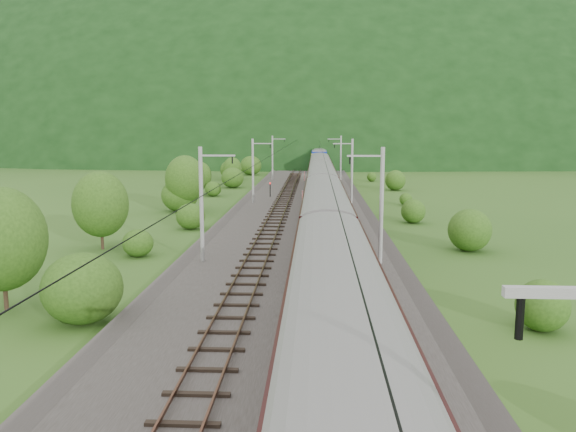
{
  "coord_description": "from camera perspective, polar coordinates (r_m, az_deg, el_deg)",
  "views": [
    {
      "loc": [
        1.7,
        -38.15,
        9.49
      ],
      "look_at": [
        -0.49,
        6.15,
        2.6
      ],
      "focal_mm": 35.0,
      "sensor_mm": 36.0,
      "label": 1
    }
  ],
  "objects": [
    {
      "name": "railbed",
      "position": [
        49.08,
        0.8,
        -2.14
      ],
      "size": [
        14.0,
        220.0,
        0.3
      ],
      "primitive_type": "cube",
      "color": "#38332D",
      "rests_on": "ground"
    },
    {
      "name": "vegetation_left",
      "position": [
        56.38,
        -12.71,
        1.65
      ],
      "size": [
        9.69,
        144.19,
        6.59
      ],
      "color": "#244713",
      "rests_on": "ground"
    },
    {
      "name": "ground",
      "position": [
        39.35,
        0.28,
        -5.13
      ],
      "size": [
        600.0,
        600.0,
        0.0
      ],
      "primitive_type": "plane",
      "color": "#294E18",
      "rests_on": "ground"
    },
    {
      "name": "catenary_right",
      "position": [
        70.47,
        6.45,
        4.71
      ],
      "size": [
        2.54,
        192.28,
        8.0
      ],
      "color": "gray",
      "rests_on": "railbed"
    },
    {
      "name": "hazard_post_far",
      "position": [
        70.82,
        1.49,
        2.0
      ],
      "size": [
        0.16,
        0.16,
        1.54
      ],
      "primitive_type": "cylinder",
      "color": "red",
      "rests_on": "railbed"
    },
    {
      "name": "overhead_wires",
      "position": [
        48.24,
        0.82,
        5.99
      ],
      "size": [
        4.83,
        198.0,
        0.03
      ],
      "color": "black",
      "rests_on": "ground"
    },
    {
      "name": "vegetation_right",
      "position": [
        52.99,
        15.35,
        -0.41
      ],
      "size": [
        5.36,
        104.58,
        3.02
      ],
      "color": "#244713",
      "rests_on": "ground"
    },
    {
      "name": "mountain_main",
      "position": [
        298.31,
        2.53,
        7.0
      ],
      "size": [
        504.0,
        360.0,
        244.0
      ],
      "primitive_type": "ellipsoid",
      "color": "black",
      "rests_on": "ground"
    },
    {
      "name": "track_left",
      "position": [
        49.18,
        -2.0,
        -1.86
      ],
      "size": [
        2.4,
        220.0,
        0.27
      ],
      "color": "#543124",
      "rests_on": "railbed"
    },
    {
      "name": "track_right",
      "position": [
        49.01,
        3.61,
        -1.91
      ],
      "size": [
        2.4,
        220.0,
        0.27
      ],
      "color": "#543124",
      "rests_on": "railbed"
    },
    {
      "name": "catenary_left",
      "position": [
        70.76,
        -3.53,
        4.77
      ],
      "size": [
        2.54,
        192.28,
        8.0
      ],
      "color": "gray",
      "rests_on": "railbed"
    },
    {
      "name": "signal",
      "position": [
        76.82,
        -1.83,
        2.82
      ],
      "size": [
        0.22,
        0.22,
        1.96
      ],
      "color": "black",
      "rests_on": "railbed"
    },
    {
      "name": "hazard_post_near",
      "position": [
        100.84,
        1.7,
        4.07
      ],
      "size": [
        0.18,
        0.18,
        1.66
      ],
      "primitive_type": "cylinder",
      "color": "red",
      "rests_on": "railbed"
    },
    {
      "name": "mountain_ridge",
      "position": [
        359.51,
        -17.08,
        6.93
      ],
      "size": [
        336.0,
        280.0,
        132.0
      ],
      "primitive_type": "ellipsoid",
      "color": "black",
      "rests_on": "ground"
    },
    {
      "name": "train",
      "position": [
        41.77,
        3.77,
        1.02
      ],
      "size": [
        3.27,
        180.86,
        5.7
      ],
      "color": "black",
      "rests_on": "ground"
    }
  ]
}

